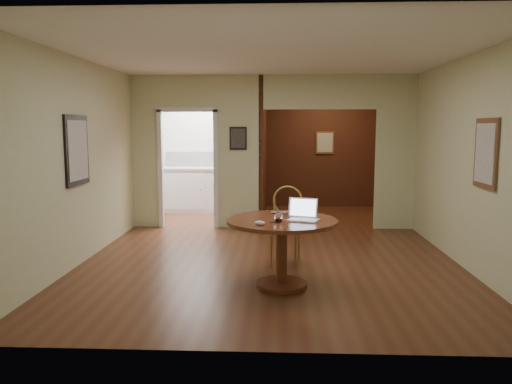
{
  "coord_description": "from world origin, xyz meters",
  "views": [
    {
      "loc": [
        0.11,
        -6.31,
        1.8
      ],
      "look_at": [
        -0.16,
        -0.2,
        1.0
      ],
      "focal_mm": 35.0,
      "sensor_mm": 36.0,
      "label": 1
    }
  ],
  "objects_px": {
    "open_laptop": "(303,214)",
    "dining_table": "(282,237)",
    "chair": "(286,221)",
    "closed_laptop": "(284,213)"
  },
  "relations": [
    {
      "from": "open_laptop",
      "to": "closed_laptop",
      "type": "relative_size",
      "value": 1.28
    },
    {
      "from": "open_laptop",
      "to": "closed_laptop",
      "type": "height_order",
      "value": "open_laptop"
    },
    {
      "from": "chair",
      "to": "closed_laptop",
      "type": "bearing_deg",
      "value": -83.76
    },
    {
      "from": "chair",
      "to": "open_laptop",
      "type": "distance_m",
      "value": 1.01
    },
    {
      "from": "dining_table",
      "to": "closed_laptop",
      "type": "relative_size",
      "value": 4.07
    },
    {
      "from": "chair",
      "to": "closed_laptop",
      "type": "relative_size",
      "value": 3.39
    },
    {
      "from": "dining_table",
      "to": "closed_laptop",
      "type": "xyz_separation_m",
      "value": [
        0.02,
        0.34,
        0.21
      ]
    },
    {
      "from": "closed_laptop",
      "to": "chair",
      "type": "bearing_deg",
      "value": 88.63
    },
    {
      "from": "chair",
      "to": "closed_laptop",
      "type": "xyz_separation_m",
      "value": [
        -0.04,
        -0.62,
        0.21
      ]
    },
    {
      "from": "open_laptop",
      "to": "dining_table",
      "type": "bearing_deg",
      "value": -164.18
    }
  ]
}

